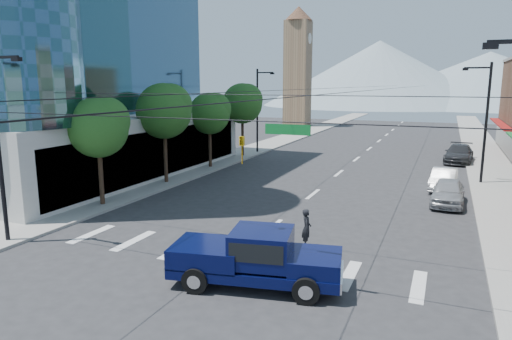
{
  "coord_description": "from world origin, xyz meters",
  "views": [
    {
      "loc": [
        8.15,
        -15.55,
        7.48
      ],
      "look_at": [
        -0.95,
        6.16,
        3.0
      ],
      "focal_mm": 32.0,
      "sensor_mm": 36.0,
      "label": 1
    }
  ],
  "objects_px": {
    "parked_car_mid": "(444,179)",
    "parked_car_far": "(459,154)",
    "pedestrian": "(307,228)",
    "parked_car_near": "(448,192)",
    "pickup_truck": "(255,257)"
  },
  "relations": [
    {
      "from": "parked_car_mid",
      "to": "parked_car_near",
      "type": "bearing_deg",
      "value": -81.32
    },
    {
      "from": "parked_car_mid",
      "to": "parked_car_far",
      "type": "height_order",
      "value": "parked_car_far"
    },
    {
      "from": "parked_car_near",
      "to": "parked_car_mid",
      "type": "height_order",
      "value": "parked_car_near"
    },
    {
      "from": "parked_car_near",
      "to": "parked_car_mid",
      "type": "bearing_deg",
      "value": 95.75
    },
    {
      "from": "pickup_truck",
      "to": "pedestrian",
      "type": "bearing_deg",
      "value": 71.93
    },
    {
      "from": "parked_car_near",
      "to": "parked_car_far",
      "type": "height_order",
      "value": "parked_car_far"
    },
    {
      "from": "pickup_truck",
      "to": "parked_car_far",
      "type": "bearing_deg",
      "value": 66.21
    },
    {
      "from": "pickup_truck",
      "to": "parked_car_mid",
      "type": "height_order",
      "value": "pickup_truck"
    },
    {
      "from": "parked_car_far",
      "to": "parked_car_near",
      "type": "bearing_deg",
      "value": -88.11
    },
    {
      "from": "parked_car_near",
      "to": "parked_car_far",
      "type": "bearing_deg",
      "value": 88.9
    },
    {
      "from": "parked_car_near",
      "to": "parked_car_far",
      "type": "xyz_separation_m",
      "value": [
        0.91,
        17.17,
        0.05
      ]
    },
    {
      "from": "pedestrian",
      "to": "parked_car_far",
      "type": "relative_size",
      "value": 0.31
    },
    {
      "from": "pedestrian",
      "to": "parked_car_near",
      "type": "distance_m",
      "value": 12.23
    },
    {
      "from": "parked_car_near",
      "to": "parked_car_far",
      "type": "distance_m",
      "value": 17.19
    },
    {
      "from": "pickup_truck",
      "to": "pedestrian",
      "type": "distance_m",
      "value": 4.75
    }
  ]
}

